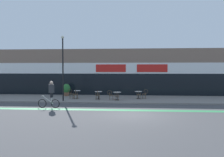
# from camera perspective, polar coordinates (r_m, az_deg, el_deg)

# --- Properties ---
(ground_plane) EXTENTS (120.00, 120.00, 0.00)m
(ground_plane) POSITION_cam_1_polar(r_m,az_deg,el_deg) (14.51, 5.54, -9.39)
(ground_plane) COLOR #424244
(sidewalk_slab) EXTENTS (40.00, 5.50, 0.12)m
(sidewalk_slab) POSITION_cam_1_polar(r_m,az_deg,el_deg) (21.65, 5.13, -5.37)
(sidewalk_slab) COLOR slate
(sidewalk_slab) RESTS_ON ground
(storefront_facade) EXTENTS (40.00, 4.06, 5.29)m
(storefront_facade) POSITION_cam_1_polar(r_m,az_deg,el_deg) (26.17, 5.00, 1.60)
(storefront_facade) COLOR #7F6656
(storefront_facade) RESTS_ON ground
(bike_lane_stripe) EXTENTS (36.00, 0.70, 0.01)m
(bike_lane_stripe) POSITION_cam_1_polar(r_m,az_deg,el_deg) (16.02, 5.42, -8.26)
(bike_lane_stripe) COLOR #2D844C
(bike_lane_stripe) RESTS_ON ground
(bistro_table_0) EXTENTS (0.64, 0.64, 0.77)m
(bistro_table_0) POSITION_cam_1_polar(r_m,az_deg,el_deg) (21.81, -9.10, -3.73)
(bistro_table_0) COLOR black
(bistro_table_0) RESTS_ON sidewalk_slab
(bistro_table_1) EXTENTS (0.73, 0.73, 0.74)m
(bistro_table_1) POSITION_cam_1_polar(r_m,az_deg,el_deg) (21.08, -3.57, -3.95)
(bistro_table_1) COLOR black
(bistro_table_1) RESTS_ON sidewalk_slab
(bistro_table_2) EXTENTS (0.75, 0.75, 0.74)m
(bistro_table_2) POSITION_cam_1_polar(r_m,az_deg,el_deg) (20.47, 1.35, -4.13)
(bistro_table_2) COLOR black
(bistro_table_2) RESTS_ON sidewalk_slab
(bistro_table_3) EXTENTS (0.74, 0.74, 0.71)m
(bistro_table_3) POSITION_cam_1_polar(r_m,az_deg,el_deg) (21.62, 6.92, -3.87)
(bistro_table_3) COLOR black
(bistro_table_3) RESTS_ON sidewalk_slab
(cafe_chair_0_near) EXTENTS (0.44, 0.59, 0.90)m
(cafe_chair_0_near) POSITION_cam_1_polar(r_m,az_deg,el_deg) (21.21, -9.47, -3.98)
(cafe_chair_0_near) COLOR #4C3823
(cafe_chair_0_near) RESTS_ON sidewalk_slab
(cafe_chair_0_side) EXTENTS (0.60, 0.45, 0.90)m
(cafe_chair_0_side) POSITION_cam_1_polar(r_m,az_deg,el_deg) (21.98, -10.68, -3.77)
(cafe_chair_0_side) COLOR #4C3823
(cafe_chair_0_side) RESTS_ON sidewalk_slab
(cafe_chair_1_near) EXTENTS (0.42, 0.59, 0.90)m
(cafe_chair_1_near) POSITION_cam_1_polar(r_m,az_deg,el_deg) (20.47, -3.79, -4.17)
(cafe_chair_1_near) COLOR #4C3823
(cafe_chair_1_near) RESTS_ON sidewalk_slab
(cafe_chair_2_near) EXTENTS (0.43, 0.59, 0.90)m
(cafe_chair_2_near) POSITION_cam_1_polar(r_m,az_deg,el_deg) (19.85, 1.27, -4.37)
(cafe_chair_2_near) COLOR #4C3823
(cafe_chair_2_near) RESTS_ON sidewalk_slab
(cafe_chair_2_side) EXTENTS (0.58, 0.41, 0.90)m
(cafe_chair_2_side) POSITION_cam_1_polar(r_m,az_deg,el_deg) (20.51, -0.41, -4.16)
(cafe_chair_2_side) COLOR #4C3823
(cafe_chair_2_side) RESTS_ON sidewalk_slab
(cafe_chair_3_near) EXTENTS (0.41, 0.58, 0.90)m
(cafe_chair_3_near) POSITION_cam_1_polar(r_m,az_deg,el_deg) (21.00, 6.99, -4.02)
(cafe_chair_3_near) COLOR #4C3823
(cafe_chair_3_near) RESTS_ON sidewalk_slab
(cafe_chair_3_side) EXTENTS (0.60, 0.45, 0.90)m
(cafe_chair_3_side) POSITION_cam_1_polar(r_m,az_deg,el_deg) (21.65, 8.58, -3.84)
(cafe_chair_3_side) COLOR #4C3823
(cafe_chair_3_side) RESTS_ON sidewalk_slab
(planter_pot) EXTENTS (0.84, 0.84, 1.30)m
(planter_pot) POSITION_cam_1_polar(r_m,az_deg,el_deg) (24.13, -11.82, -2.79)
(planter_pot) COLOR brown
(planter_pot) RESTS_ON sidewalk_slab
(lamp_post) EXTENTS (0.26, 0.26, 5.88)m
(lamp_post) POSITION_cam_1_polar(r_m,az_deg,el_deg) (20.18, -12.71, 3.75)
(lamp_post) COLOR black
(lamp_post) RESTS_ON sidewalk_slab
(cyclist_0) EXTENTS (1.73, 0.49, 2.07)m
(cyclist_0) POSITION_cam_1_polar(r_m,az_deg,el_deg) (17.40, -15.71, -3.54)
(cyclist_0) COLOR black
(cyclist_0) RESTS_ON ground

